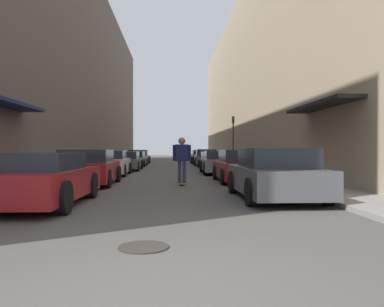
{
  "coord_description": "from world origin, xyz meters",
  "views": [
    {
      "loc": [
        0.16,
        -3.33,
        1.35
      ],
      "look_at": [
        0.91,
        10.65,
        1.2
      ],
      "focal_mm": 35.0,
      "sensor_mm": 36.0,
      "label": 1
    }
  ],
  "objects_px": {
    "parked_car_left_5": "(139,157)",
    "parked_car_right_3": "(214,161)",
    "parked_car_right_0": "(275,175)",
    "parked_car_right_1": "(242,167)",
    "parked_car_right_4": "(205,158)",
    "parked_car_right_2": "(220,163)",
    "parked_car_left_1": "(88,168)",
    "parked_car_left_4": "(134,159)",
    "skateboarder": "(182,156)",
    "parked_car_right_5": "(201,157)",
    "traffic_light": "(233,136)",
    "parked_car_left_0": "(42,179)",
    "parked_car_left_2": "(110,163)",
    "manhole_cover": "(144,247)",
    "parked_car_left_3": "(126,161)"
  },
  "relations": [
    {
      "from": "parked_car_right_1",
      "to": "traffic_light",
      "type": "relative_size",
      "value": 1.19
    },
    {
      "from": "parked_car_right_1",
      "to": "manhole_cover",
      "type": "distance_m",
      "value": 10.71
    },
    {
      "from": "parked_car_left_4",
      "to": "traffic_light",
      "type": "bearing_deg",
      "value": -28.12
    },
    {
      "from": "parked_car_left_5",
      "to": "parked_car_right_4",
      "type": "height_order",
      "value": "parked_car_right_4"
    },
    {
      "from": "parked_car_left_1",
      "to": "parked_car_right_0",
      "type": "bearing_deg",
      "value": -35.98
    },
    {
      "from": "parked_car_left_0",
      "to": "parked_car_right_0",
      "type": "height_order",
      "value": "parked_car_right_0"
    },
    {
      "from": "parked_car_left_2",
      "to": "parked_car_left_5",
      "type": "relative_size",
      "value": 0.95
    },
    {
      "from": "skateboarder",
      "to": "parked_car_right_3",
      "type": "bearing_deg",
      "value": 77.88
    },
    {
      "from": "skateboarder",
      "to": "parked_car_left_2",
      "type": "bearing_deg",
      "value": 123.39
    },
    {
      "from": "parked_car_right_2",
      "to": "parked_car_right_3",
      "type": "distance_m",
      "value": 5.28
    },
    {
      "from": "parked_car_right_3",
      "to": "parked_car_right_4",
      "type": "relative_size",
      "value": 0.99
    },
    {
      "from": "parked_car_right_0",
      "to": "skateboarder",
      "type": "distance_m",
      "value": 4.75
    },
    {
      "from": "parked_car_left_1",
      "to": "parked_car_left_5",
      "type": "bearing_deg",
      "value": 89.97
    },
    {
      "from": "parked_car_left_3",
      "to": "parked_car_left_5",
      "type": "relative_size",
      "value": 1.04
    },
    {
      "from": "parked_car_left_5",
      "to": "parked_car_right_3",
      "type": "xyz_separation_m",
      "value": [
        6.06,
        -9.84,
        -0.05
      ]
    },
    {
      "from": "parked_car_left_2",
      "to": "traffic_light",
      "type": "xyz_separation_m",
      "value": [
        7.5,
        6.44,
        1.68
      ]
    },
    {
      "from": "parked_car_left_5",
      "to": "parked_car_right_2",
      "type": "distance_m",
      "value": 16.21
    },
    {
      "from": "parked_car_right_1",
      "to": "skateboarder",
      "type": "bearing_deg",
      "value": -154.01
    },
    {
      "from": "parked_car_left_1",
      "to": "parked_car_right_5",
      "type": "height_order",
      "value": "parked_car_left_1"
    },
    {
      "from": "parked_car_left_5",
      "to": "skateboarder",
      "type": "xyz_separation_m",
      "value": [
        3.55,
        -21.55,
        0.49
      ]
    },
    {
      "from": "skateboarder",
      "to": "traffic_light",
      "type": "distance_m",
      "value": 12.57
    },
    {
      "from": "parked_car_left_5",
      "to": "parked_car_right_1",
      "type": "xyz_separation_m",
      "value": [
        6.06,
        -20.33,
        0.01
      ]
    },
    {
      "from": "parked_car_left_2",
      "to": "parked_car_left_4",
      "type": "relative_size",
      "value": 0.96
    },
    {
      "from": "parked_car_left_3",
      "to": "parked_car_left_4",
      "type": "xyz_separation_m",
      "value": [
        0.0,
        5.39,
        -0.01
      ]
    },
    {
      "from": "parked_car_right_5",
      "to": "traffic_light",
      "type": "bearing_deg",
      "value": -82.0
    },
    {
      "from": "parked_car_right_1",
      "to": "skateboarder",
      "type": "xyz_separation_m",
      "value": [
        -2.51,
        -1.22,
        0.48
      ]
    },
    {
      "from": "parked_car_right_0",
      "to": "parked_car_right_3",
      "type": "xyz_separation_m",
      "value": [
        0.1,
        15.78,
        -0.09
      ]
    },
    {
      "from": "parked_car_right_2",
      "to": "skateboarder",
      "type": "bearing_deg",
      "value": -109.68
    },
    {
      "from": "parked_car_left_2",
      "to": "parked_car_right_1",
      "type": "distance_m",
      "value": 7.42
    },
    {
      "from": "parked_car_left_4",
      "to": "parked_car_left_2",
      "type": "bearing_deg",
      "value": -91.15
    },
    {
      "from": "parked_car_left_3",
      "to": "parked_car_right_2",
      "type": "bearing_deg",
      "value": -34.88
    },
    {
      "from": "parked_car_left_1",
      "to": "parked_car_left_4",
      "type": "relative_size",
      "value": 0.96
    },
    {
      "from": "parked_car_left_1",
      "to": "traffic_light",
      "type": "height_order",
      "value": "traffic_light"
    },
    {
      "from": "parked_car_left_4",
      "to": "parked_car_right_5",
      "type": "bearing_deg",
      "value": 48.24
    },
    {
      "from": "parked_car_left_0",
      "to": "parked_car_left_4",
      "type": "bearing_deg",
      "value": 89.7
    },
    {
      "from": "parked_car_left_4",
      "to": "parked_car_left_0",
      "type": "bearing_deg",
      "value": -90.3
    },
    {
      "from": "parked_car_right_1",
      "to": "manhole_cover",
      "type": "relative_size",
      "value": 6.03
    },
    {
      "from": "parked_car_left_0",
      "to": "parked_car_left_3",
      "type": "xyz_separation_m",
      "value": [
        0.11,
        15.36,
        -0.04
      ]
    },
    {
      "from": "parked_car_left_2",
      "to": "parked_car_right_1",
      "type": "height_order",
      "value": "parked_car_right_1"
    },
    {
      "from": "parked_car_left_3",
      "to": "skateboarder",
      "type": "bearing_deg",
      "value": -71.97
    },
    {
      "from": "parked_car_right_1",
      "to": "parked_car_right_3",
      "type": "relative_size",
      "value": 0.9
    },
    {
      "from": "parked_car_left_3",
      "to": "parked_car_right_5",
      "type": "height_order",
      "value": "parked_car_right_5"
    },
    {
      "from": "parked_car_right_3",
      "to": "parked_car_right_5",
      "type": "bearing_deg",
      "value": 90.38
    },
    {
      "from": "parked_car_left_4",
      "to": "parked_car_right_5",
      "type": "height_order",
      "value": "parked_car_right_5"
    },
    {
      "from": "parked_car_right_4",
      "to": "parked_car_left_5",
      "type": "bearing_deg",
      "value": 142.75
    },
    {
      "from": "parked_car_left_0",
      "to": "manhole_cover",
      "type": "bearing_deg",
      "value": -55.64
    },
    {
      "from": "parked_car_right_1",
      "to": "parked_car_right_4",
      "type": "relative_size",
      "value": 0.89
    },
    {
      "from": "parked_car_left_1",
      "to": "parked_car_right_2",
      "type": "bearing_deg",
      "value": 46.45
    },
    {
      "from": "parked_car_right_1",
      "to": "parked_car_right_4",
      "type": "height_order",
      "value": "parked_car_right_4"
    },
    {
      "from": "parked_car_right_5",
      "to": "skateboarder",
      "type": "distance_m",
      "value": 22.45
    }
  ]
}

